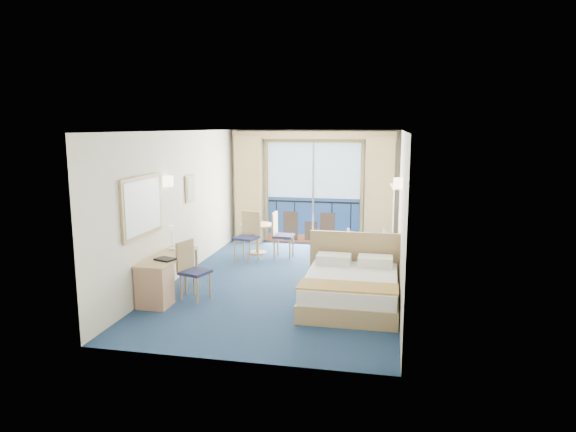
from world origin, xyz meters
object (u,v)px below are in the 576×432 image
(floor_lamp, at_px, (394,201))
(desk_chair, at_px, (191,267))
(table_chair_a, at_px, (280,232))
(bed, at_px, (351,288))
(nightstand, at_px, (386,272))
(round_table, at_px, (257,231))
(armchair, at_px, (367,248))
(desk, at_px, (158,281))
(table_chair_b, at_px, (248,233))

(floor_lamp, distance_m, desk_chair, 4.92)
(table_chair_a, bearing_deg, bed, -146.95)
(nightstand, xyz_separation_m, desk_chair, (-3.11, -1.30, 0.28))
(floor_lamp, xyz_separation_m, round_table, (-2.94, -0.51, -0.68))
(armchair, distance_m, table_chair_a, 1.92)
(bed, xyz_separation_m, armchair, (0.13, 2.36, 0.09))
(nightstand, xyz_separation_m, floor_lamp, (0.10, 2.37, 0.92))
(desk, height_order, desk_chair, desk_chair)
(armchair, height_order, desk_chair, desk_chair)
(desk_chair, relative_size, table_chair_a, 0.98)
(nightstand, height_order, round_table, round_table)
(armchair, height_order, table_chair_a, table_chair_a)
(floor_lamp, bearing_deg, round_table, -170.17)
(desk, distance_m, round_table, 3.59)
(bed, xyz_separation_m, desk, (-2.99, -0.56, 0.10))
(desk_chair, bearing_deg, round_table, 12.44)
(armchair, xyz_separation_m, desk_chair, (-2.71, -2.56, 0.17))
(desk, bearing_deg, table_chair_a, 69.18)
(nightstand, height_order, desk, desk)
(armchair, relative_size, desk, 0.56)
(bed, bearing_deg, nightstand, 64.35)
(desk, bearing_deg, desk_chair, 40.34)
(desk, height_order, table_chair_a, table_chair_a)
(desk_chair, distance_m, table_chair_b, 2.58)
(armchair, bearing_deg, table_chair_a, -19.87)
(armchair, relative_size, table_chair_a, 0.83)
(desk, relative_size, round_table, 2.01)
(bed, height_order, table_chair_a, bed)
(table_chair_a, bearing_deg, floor_lamp, -72.14)
(floor_lamp, bearing_deg, bed, -100.21)
(floor_lamp, bearing_deg, table_chair_a, -162.54)
(bed, bearing_deg, table_chair_a, 122.65)
(desk, bearing_deg, nightstand, 25.19)
(table_chair_b, bearing_deg, bed, -31.33)
(floor_lamp, bearing_deg, armchair, -113.76)
(armchair, height_order, table_chair_b, table_chair_b)
(bed, xyz_separation_m, table_chair_b, (-2.34, 2.36, 0.30))
(bed, relative_size, floor_lamp, 1.21)
(nightstand, xyz_separation_m, table_chair_b, (-2.87, 1.26, 0.32))
(desk, relative_size, desk_chair, 1.53)
(armchair, xyz_separation_m, round_table, (-2.44, 0.61, 0.13))
(nightstand, xyz_separation_m, armchair, (-0.39, 1.26, 0.11))
(desk, xyz_separation_m, round_table, (0.68, 3.52, 0.12))
(floor_lamp, xyz_separation_m, desk_chair, (-3.20, -3.67, -0.64))
(bed, bearing_deg, table_chair_b, 134.72)
(armchair, distance_m, table_chair_b, 2.48)
(nightstand, distance_m, round_table, 3.40)
(nightstand, bearing_deg, round_table, 146.74)
(desk_chair, bearing_deg, table_chair_b, 11.96)
(nightstand, bearing_deg, table_chair_b, 156.24)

